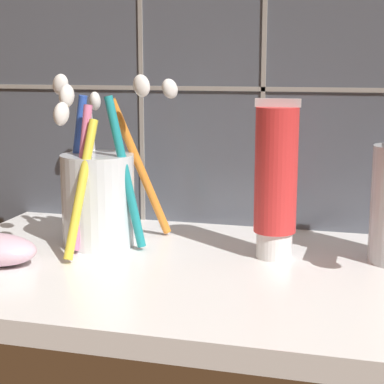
# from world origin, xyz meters

# --- Properties ---
(sink_counter) EXTENTS (0.58, 0.33, 0.02)m
(sink_counter) POSITION_xyz_m (0.00, 0.00, 0.01)
(sink_counter) COLOR white
(sink_counter) RESTS_ON ground
(tile_wall_backsplash) EXTENTS (0.68, 0.02, 0.47)m
(tile_wall_backsplash) POSITION_xyz_m (0.00, 0.17, 0.24)
(tile_wall_backsplash) COLOR #4C515B
(tile_wall_backsplash) RESTS_ON ground
(toothbrush_cup) EXTENTS (0.13, 0.17, 0.18)m
(toothbrush_cup) POSITION_xyz_m (-0.14, 0.04, 0.08)
(toothbrush_cup) COLOR silver
(toothbrush_cup) RESTS_ON sink_counter
(toothpaste_tube) EXTENTS (0.04, 0.04, 0.16)m
(toothpaste_tube) POSITION_xyz_m (0.05, 0.04, 0.10)
(toothpaste_tube) COLOR white
(toothpaste_tube) RESTS_ON sink_counter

